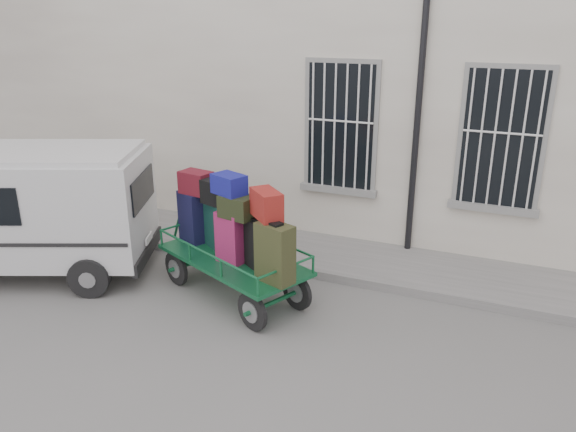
# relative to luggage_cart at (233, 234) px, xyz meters

# --- Properties ---
(ground) EXTENTS (80.00, 80.00, 0.00)m
(ground) POSITION_rel_luggage_cart_xyz_m (1.21, -0.33, -1.05)
(ground) COLOR slate
(ground) RESTS_ON ground
(building) EXTENTS (24.00, 5.15, 6.00)m
(building) POSITION_rel_luggage_cart_xyz_m (1.21, 5.17, 1.95)
(building) COLOR beige
(building) RESTS_ON ground
(sidewalk) EXTENTS (24.00, 1.70, 0.15)m
(sidewalk) POSITION_rel_luggage_cart_xyz_m (1.21, 1.87, -0.97)
(sidewalk) COLOR slate
(sidewalk) RESTS_ON ground
(luggage_cart) EXTENTS (2.91, 2.04, 1.98)m
(luggage_cart) POSITION_rel_luggage_cart_xyz_m (0.00, 0.00, 0.00)
(luggage_cart) COLOR black
(luggage_cart) RESTS_ON ground
(van) EXTENTS (4.54, 3.23, 2.12)m
(van) POSITION_rel_luggage_cart_xyz_m (-3.65, -0.60, 0.17)
(van) COLOR silver
(van) RESTS_ON ground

